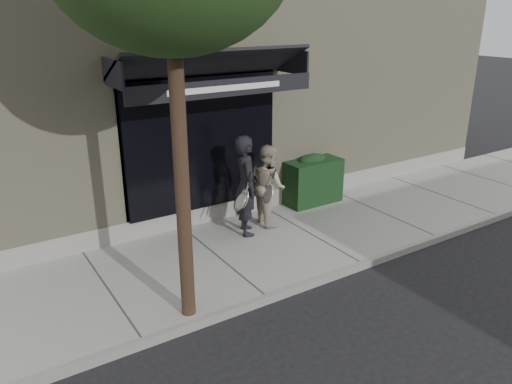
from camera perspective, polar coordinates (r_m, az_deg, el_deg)
ground at (r=10.06m, az=5.80°, el=-5.13°), size 80.00×80.00×0.00m
sidewalk at (r=10.04m, az=5.81°, el=-4.83°), size 20.00×3.00×0.12m
curb at (r=9.01m, az=11.97°, el=-8.21°), size 20.00×0.10×0.14m
building_facade at (r=13.41m, az=-7.35°, el=13.40°), size 14.30×8.04×5.64m
hedge at (r=11.36m, az=6.39°, el=1.44°), size 1.30×0.70×1.14m
pedestrian_front at (r=9.56m, az=-1.14°, el=0.74°), size 0.78×0.91×1.97m
pedestrian_back at (r=10.08m, az=1.39°, el=0.83°), size 0.71×0.91×1.66m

